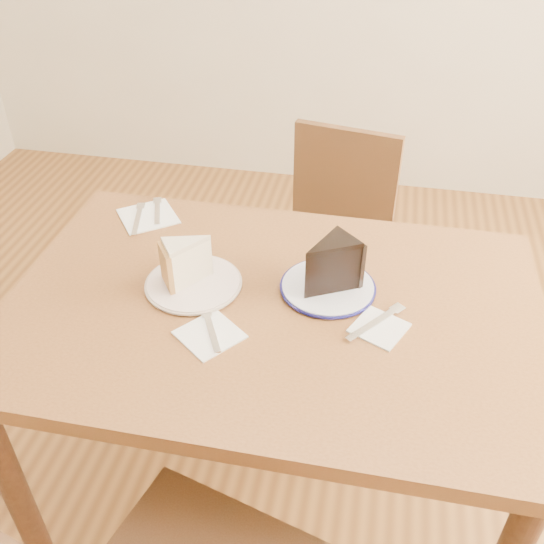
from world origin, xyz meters
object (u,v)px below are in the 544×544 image
at_px(plate_navy, 328,287).
at_px(carrot_cake, 190,262).
at_px(chocolate_cake, 327,269).
at_px(table, 272,336).
at_px(chair_far, 329,248).
at_px(plate_cream, 194,283).

height_order(plate_navy, carrot_cake, carrot_cake).
height_order(plate_navy, chocolate_cake, chocolate_cake).
distance_m(table, chair_far, 0.68).
relative_size(chair_far, chocolate_cake, 6.70).
bearing_deg(plate_cream, carrot_cake, 125.15).
distance_m(chair_far, plate_cream, 0.73).
distance_m(plate_navy, chocolate_cake, 0.06).
distance_m(chair_far, carrot_cake, 0.75).
distance_m(chair_far, plate_navy, 0.64).
bearing_deg(chocolate_cake, chair_far, -42.56).
bearing_deg(chair_far, table, 95.10).
distance_m(plate_cream, chocolate_cake, 0.31).
distance_m(plate_navy, carrot_cake, 0.32).
height_order(table, plate_navy, plate_navy).
distance_m(table, plate_cream, 0.22).
height_order(plate_cream, chocolate_cake, chocolate_cake).
distance_m(plate_cream, plate_navy, 0.31).
relative_size(plate_cream, carrot_cake, 2.05).
bearing_deg(plate_cream, chair_far, 67.49).
bearing_deg(plate_cream, chocolate_cake, 6.67).
bearing_deg(chair_far, plate_cream, 78.44).
height_order(chair_far, chocolate_cake, chocolate_cake).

